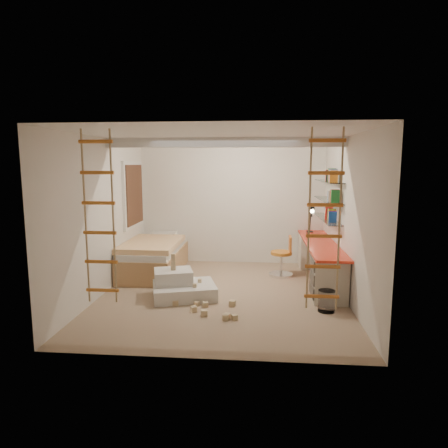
# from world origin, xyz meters

# --- Properties ---
(floor) EXTENTS (4.50, 4.50, 0.00)m
(floor) POSITION_xyz_m (0.00, 0.00, 0.00)
(floor) COLOR tan
(floor) RESTS_ON ground
(ceiling_beam) EXTENTS (4.00, 0.18, 0.16)m
(ceiling_beam) POSITION_xyz_m (0.00, 0.30, 2.52)
(ceiling_beam) COLOR white
(ceiling_beam) RESTS_ON ceiling
(window_frame) EXTENTS (0.06, 1.15, 1.35)m
(window_frame) POSITION_xyz_m (-1.97, 1.50, 1.55)
(window_frame) COLOR white
(window_frame) RESTS_ON wall_left
(window_blind) EXTENTS (0.02, 1.00, 1.20)m
(window_blind) POSITION_xyz_m (-1.93, 1.50, 1.55)
(window_blind) COLOR #4C2D1E
(window_blind) RESTS_ON window_frame
(rope_ladder_left) EXTENTS (0.41, 0.04, 2.13)m
(rope_ladder_left) POSITION_xyz_m (-1.35, -1.75, 1.52)
(rope_ladder_left) COLOR orange
(rope_ladder_left) RESTS_ON ceiling
(rope_ladder_right) EXTENTS (0.41, 0.04, 2.13)m
(rope_ladder_right) POSITION_xyz_m (1.35, -1.75, 1.52)
(rope_ladder_right) COLOR orange
(rope_ladder_right) RESTS_ON ceiling
(waste_bin) EXTENTS (0.26, 0.26, 0.32)m
(waste_bin) POSITION_xyz_m (1.61, -0.64, 0.16)
(waste_bin) COLOR white
(waste_bin) RESTS_ON floor
(desk) EXTENTS (0.56, 2.80, 0.75)m
(desk) POSITION_xyz_m (1.72, 0.86, 0.40)
(desk) COLOR red
(desk) RESTS_ON floor
(shelves) EXTENTS (0.25, 1.80, 0.71)m
(shelves) POSITION_xyz_m (1.87, 1.13, 1.50)
(shelves) COLOR white
(shelves) RESTS_ON wall_right
(bed) EXTENTS (1.02, 2.00, 0.69)m
(bed) POSITION_xyz_m (-1.48, 1.23, 0.33)
(bed) COLOR #AD7F51
(bed) RESTS_ON floor
(task_lamp) EXTENTS (0.14, 0.36, 0.57)m
(task_lamp) POSITION_xyz_m (1.67, 1.82, 1.14)
(task_lamp) COLOR black
(task_lamp) RESTS_ON desk
(swivel_chair) EXTENTS (0.47, 0.47, 0.79)m
(swivel_chair) POSITION_xyz_m (1.06, 1.21, 0.29)
(swivel_chair) COLOR orange
(swivel_chair) RESTS_ON floor
(play_platform) EXTENTS (1.17, 1.02, 0.44)m
(play_platform) POSITION_xyz_m (-0.66, -0.18, 0.17)
(play_platform) COLOR silver
(play_platform) RESTS_ON floor
(toy_blocks) EXTENTS (1.19, 1.09, 0.71)m
(toy_blocks) POSITION_xyz_m (-0.34, -0.58, 0.20)
(toy_blocks) COLOR #CCB284
(toy_blocks) RESTS_ON floor
(books) EXTENTS (0.14, 0.70, 0.92)m
(books) POSITION_xyz_m (1.87, 1.13, 1.63)
(books) COLOR #194CA5
(books) RESTS_ON shelves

